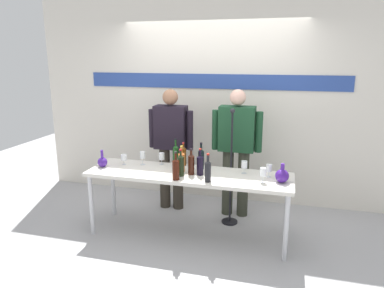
{
  "coord_description": "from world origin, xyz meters",
  "views": [
    {
      "loc": [
        1.03,
        -3.68,
        2.04
      ],
      "look_at": [
        0.0,
        0.15,
        1.06
      ],
      "focal_mm": 33.48,
      "sensor_mm": 36.0,
      "label": 1
    }
  ],
  "objects_px": {
    "wine_glass_left_1": "(162,156)",
    "wine_bottle_8": "(183,155)",
    "display_table": "(189,178)",
    "wine_bottle_5": "(176,168)",
    "wine_bottle_6": "(176,154)",
    "wine_glass_right_2": "(269,168)",
    "wine_bottle_7": "(181,165)",
    "presenter_right": "(236,145)",
    "wine_glass_left_0": "(142,155)",
    "wine_glass_right_0": "(244,165)",
    "decanter_blue_right": "(282,176)",
    "wine_bottle_3": "(191,163)",
    "wine_glass_right_1": "(263,172)",
    "wine_bottle_4": "(200,164)",
    "decanter_blue_left": "(102,162)",
    "wine_bottle_0": "(181,161)",
    "wine_bottle_2": "(201,158)",
    "microphone_stand": "(230,187)",
    "presenter_left": "(171,142)",
    "wine_glass_left_2": "(124,157)"
  },
  "relations": [
    {
      "from": "wine_glass_left_0",
      "to": "wine_bottle_8",
      "type": "bearing_deg",
      "value": 12.37
    },
    {
      "from": "wine_bottle_0",
      "to": "wine_bottle_7",
      "type": "height_order",
      "value": "wine_bottle_7"
    },
    {
      "from": "wine_bottle_3",
      "to": "wine_bottle_4",
      "type": "distance_m",
      "value": 0.1
    },
    {
      "from": "decanter_blue_right",
      "to": "wine_bottle_8",
      "type": "bearing_deg",
      "value": 165.03
    },
    {
      "from": "decanter_blue_right",
      "to": "wine_glass_right_0",
      "type": "xyz_separation_m",
      "value": [
        -0.42,
        0.19,
        0.03
      ]
    },
    {
      "from": "display_table",
      "to": "wine_bottle_5",
      "type": "relative_size",
      "value": 7.48
    },
    {
      "from": "wine_bottle_7",
      "to": "microphone_stand",
      "type": "distance_m",
      "value": 0.83
    },
    {
      "from": "wine_bottle_6",
      "to": "wine_glass_left_2",
      "type": "height_order",
      "value": "wine_bottle_6"
    },
    {
      "from": "decanter_blue_left",
      "to": "wine_bottle_8",
      "type": "bearing_deg",
      "value": 18.85
    },
    {
      "from": "presenter_right",
      "to": "wine_glass_right_0",
      "type": "height_order",
      "value": "presenter_right"
    },
    {
      "from": "wine_glass_right_1",
      "to": "wine_bottle_0",
      "type": "bearing_deg",
      "value": 172.14
    },
    {
      "from": "wine_bottle_6",
      "to": "wine_glass_left_1",
      "type": "xyz_separation_m",
      "value": [
        -0.17,
        -0.02,
        -0.03
      ]
    },
    {
      "from": "wine_glass_left_2",
      "to": "wine_bottle_7",
      "type": "bearing_deg",
      "value": -16.06
    },
    {
      "from": "presenter_right",
      "to": "wine_glass_right_0",
      "type": "bearing_deg",
      "value": -72.75
    },
    {
      "from": "wine_bottle_3",
      "to": "wine_glass_right_1",
      "type": "distance_m",
      "value": 0.79
    },
    {
      "from": "decanter_blue_left",
      "to": "wine_bottle_3",
      "type": "xyz_separation_m",
      "value": [
        1.08,
        0.01,
        0.06
      ]
    },
    {
      "from": "wine_glass_left_2",
      "to": "wine_glass_right_1",
      "type": "height_order",
      "value": "wine_glass_right_1"
    },
    {
      "from": "wine_bottle_0",
      "to": "wine_glass_right_1",
      "type": "distance_m",
      "value": 0.93
    },
    {
      "from": "wine_glass_right_0",
      "to": "microphone_stand",
      "type": "xyz_separation_m",
      "value": [
        -0.19,
        0.28,
        -0.38
      ]
    },
    {
      "from": "wine_bottle_7",
      "to": "wine_glass_right_2",
      "type": "bearing_deg",
      "value": 13.23
    },
    {
      "from": "presenter_left",
      "to": "wine_bottle_3",
      "type": "xyz_separation_m",
      "value": [
        0.48,
        -0.73,
        -0.04
      ]
    },
    {
      "from": "wine_glass_right_0",
      "to": "wine_bottle_7",
      "type": "bearing_deg",
      "value": -157.81
    },
    {
      "from": "wine_bottle_3",
      "to": "wine_glass_right_0",
      "type": "bearing_deg",
      "value": 18.44
    },
    {
      "from": "display_table",
      "to": "wine_bottle_8",
      "type": "xyz_separation_m",
      "value": [
        -0.14,
        0.26,
        0.18
      ]
    },
    {
      "from": "wine_glass_left_0",
      "to": "presenter_right",
      "type": "bearing_deg",
      "value": 26.85
    },
    {
      "from": "presenter_right",
      "to": "wine_bottle_0",
      "type": "xyz_separation_m",
      "value": [
        -0.53,
        -0.66,
        -0.06
      ]
    },
    {
      "from": "presenter_right",
      "to": "wine_glass_left_0",
      "type": "distance_m",
      "value": 1.18
    },
    {
      "from": "wine_bottle_8",
      "to": "microphone_stand",
      "type": "relative_size",
      "value": 0.2
    },
    {
      "from": "wine_bottle_5",
      "to": "wine_bottle_8",
      "type": "distance_m",
      "value": 0.52
    },
    {
      "from": "wine_glass_left_1",
      "to": "wine_bottle_8",
      "type": "bearing_deg",
      "value": 7.17
    },
    {
      "from": "wine_glass_right_1",
      "to": "wine_glass_left_0",
      "type": "bearing_deg",
      "value": 170.16
    },
    {
      "from": "wine_glass_left_0",
      "to": "wine_bottle_6",
      "type": "bearing_deg",
      "value": 13.36
    },
    {
      "from": "wine_bottle_5",
      "to": "wine_bottle_8",
      "type": "xyz_separation_m",
      "value": [
        -0.07,
        0.51,
        -0.0
      ]
    },
    {
      "from": "wine_bottle_0",
      "to": "wine_bottle_4",
      "type": "height_order",
      "value": "wine_bottle_4"
    },
    {
      "from": "decanter_blue_left",
      "to": "microphone_stand",
      "type": "relative_size",
      "value": 0.14
    },
    {
      "from": "presenter_left",
      "to": "wine_bottle_8",
      "type": "xyz_separation_m",
      "value": [
        0.3,
        -0.43,
        -0.04
      ]
    },
    {
      "from": "wine_bottle_0",
      "to": "wine_bottle_6",
      "type": "height_order",
      "value": "wine_bottle_6"
    },
    {
      "from": "display_table",
      "to": "wine_glass_left_2",
      "type": "relative_size",
      "value": 18.46
    },
    {
      "from": "wine_bottle_7",
      "to": "wine_glass_left_2",
      "type": "bearing_deg",
      "value": 163.94
    },
    {
      "from": "wine_glass_right_2",
      "to": "wine_bottle_7",
      "type": "bearing_deg",
      "value": -166.77
    },
    {
      "from": "wine_bottle_0",
      "to": "wine_bottle_8",
      "type": "distance_m",
      "value": 0.23
    },
    {
      "from": "wine_bottle_3",
      "to": "wine_glass_left_1",
      "type": "bearing_deg",
      "value": 148.78
    },
    {
      "from": "presenter_left",
      "to": "wine_glass_left_1",
      "type": "distance_m",
      "value": 0.47
    },
    {
      "from": "wine_glass_left_1",
      "to": "wine_glass_right_1",
      "type": "relative_size",
      "value": 0.92
    },
    {
      "from": "wine_bottle_2",
      "to": "wine_glass_left_1",
      "type": "xyz_separation_m",
      "value": [
        -0.5,
        0.05,
        -0.03
      ]
    },
    {
      "from": "wine_bottle_4",
      "to": "wine_glass_left_0",
      "type": "height_order",
      "value": "wine_bottle_4"
    },
    {
      "from": "presenter_left",
      "to": "wine_glass_right_2",
      "type": "bearing_deg",
      "value": -24.32
    },
    {
      "from": "decanter_blue_right",
      "to": "wine_glass_left_0",
      "type": "height_order",
      "value": "decanter_blue_right"
    },
    {
      "from": "presenter_left",
      "to": "wine_bottle_5",
      "type": "height_order",
      "value": "presenter_left"
    },
    {
      "from": "presenter_left",
      "to": "wine_bottle_8",
      "type": "bearing_deg",
      "value": -55.26
    }
  ]
}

